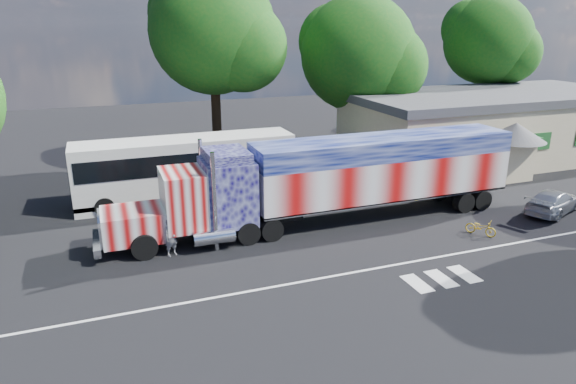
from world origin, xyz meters
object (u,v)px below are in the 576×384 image
object	(u,v)px
parked_car	(553,201)
tree_n_mid	(215,31)
woman	(171,237)
tree_far_ne	(489,41)
semi_truck	(337,178)
coach_bus	(187,168)
tree_ne_a	(360,54)
bicycle	(481,227)

from	to	relation	value
parked_car	tree_n_mid	xyz separation A→B (m)	(-15.19, 17.19, 9.02)
parked_car	woman	xyz separation A→B (m)	(-21.11, 1.82, 0.25)
parked_car	tree_far_ne	size ratio (longest dim) A/B	0.36
semi_truck	tree_far_ne	distance (m)	26.69
tree_n_mid	coach_bus	bearing A→B (deg)	-116.65
tree_n_mid	parked_car	bearing A→B (deg)	-48.54
coach_bus	tree_ne_a	xyz separation A→B (m)	(15.19, 7.01, 5.95)
semi_truck	woman	size ratio (longest dim) A/B	12.40
parked_car	semi_truck	bearing A→B (deg)	53.78
semi_truck	tree_n_mid	distance (m)	16.16
tree_n_mid	tree_ne_a	distance (m)	11.53
parked_car	tree_far_ne	world-z (taller)	tree_far_ne
tree_n_mid	semi_truck	bearing A→B (deg)	-77.87
semi_truck	tree_n_mid	size ratio (longest dim) A/B	1.58
semi_truck	tree_ne_a	xyz separation A→B (m)	(8.34, 13.56, 5.44)
tree_ne_a	woman	bearing A→B (deg)	-139.49
semi_truck	tree_far_ne	bearing A→B (deg)	33.81
parked_car	bicycle	size ratio (longest dim) A/B	2.94
bicycle	woman	bearing A→B (deg)	136.45
tree_far_ne	tree_ne_a	world-z (taller)	tree_far_ne
parked_car	woman	distance (m)	21.19
semi_truck	tree_n_mid	xyz separation A→B (m)	(-3.04, 14.14, 7.21)
bicycle	tree_n_mid	world-z (taller)	tree_n_mid
semi_truck	tree_far_ne	world-z (taller)	tree_far_ne
bicycle	tree_ne_a	xyz separation A→B (m)	(2.27, 17.83, 7.50)
tree_far_ne	coach_bus	bearing A→B (deg)	-164.48
parked_car	woman	bearing A→B (deg)	62.92
bicycle	tree_ne_a	distance (m)	19.48
coach_bus	woman	bearing A→B (deg)	-105.21
semi_truck	coach_bus	distance (m)	9.49
tree_n_mid	tree_ne_a	world-z (taller)	tree_n_mid
coach_bus	bicycle	size ratio (longest dim) A/B	8.46
coach_bus	tree_n_mid	bearing A→B (deg)	63.35
tree_far_ne	tree_ne_a	xyz separation A→B (m)	(-13.22, -0.88, -0.81)
parked_car	tree_n_mid	world-z (taller)	tree_n_mid
parked_car	coach_bus	bearing A→B (deg)	41.06
parked_car	tree_ne_a	xyz separation A→B (m)	(-3.81, 16.60, 7.25)
parked_car	woman	world-z (taller)	woman
bicycle	tree_far_ne	xyz separation A→B (m)	(15.49, 18.71, 8.31)
coach_bus	tree_ne_a	bearing A→B (deg)	24.78
tree_n_mid	tree_ne_a	bearing A→B (deg)	-2.95
parked_car	tree_ne_a	bearing A→B (deg)	-9.22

